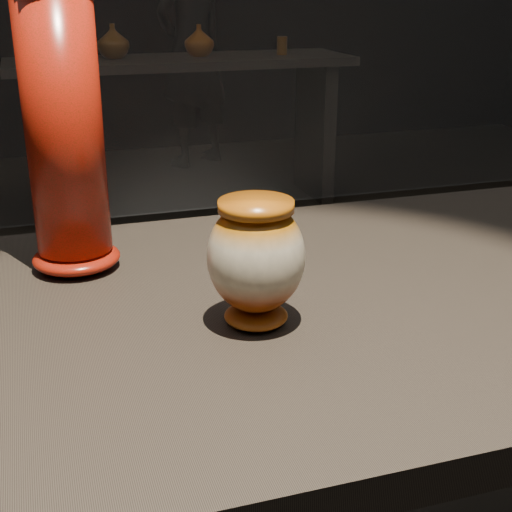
{
  "coord_description": "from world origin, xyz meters",
  "views": [
    {
      "loc": [
        -0.38,
        -0.88,
        1.33
      ],
      "look_at": [
        -0.12,
        -0.07,
        1.0
      ],
      "focal_mm": 50.0,
      "sensor_mm": 36.0,
      "label": 1
    }
  ],
  "objects_px": {
    "display_plinth": "(314,446)",
    "back_shelf": "(183,103)",
    "tall_vase": "(65,137)",
    "visitor": "(192,48)",
    "main_vase": "(256,258)"
  },
  "relations": [
    {
      "from": "display_plinth",
      "to": "back_shelf",
      "type": "distance_m",
      "value": 3.37
    },
    {
      "from": "tall_vase",
      "to": "visitor",
      "type": "xyz_separation_m",
      "value": [
        1.14,
        4.19,
        -0.25
      ]
    },
    {
      "from": "tall_vase",
      "to": "back_shelf",
      "type": "distance_m",
      "value": 3.27
    },
    {
      "from": "display_plinth",
      "to": "main_vase",
      "type": "height_order",
      "value": "main_vase"
    },
    {
      "from": "back_shelf",
      "to": "display_plinth",
      "type": "bearing_deg",
      "value": -98.66
    },
    {
      "from": "main_vase",
      "to": "visitor",
      "type": "height_order",
      "value": "visitor"
    },
    {
      "from": "display_plinth",
      "to": "back_shelf",
      "type": "bearing_deg",
      "value": 81.34
    },
    {
      "from": "main_vase",
      "to": "tall_vase",
      "type": "relative_size",
      "value": 0.39
    },
    {
      "from": "display_plinth",
      "to": "visitor",
      "type": "height_order",
      "value": "visitor"
    },
    {
      "from": "tall_vase",
      "to": "back_shelf",
      "type": "bearing_deg",
      "value": 75.01
    },
    {
      "from": "visitor",
      "to": "display_plinth",
      "type": "bearing_deg",
      "value": 49.1
    },
    {
      "from": "display_plinth",
      "to": "visitor",
      "type": "bearing_deg",
      "value": 79.5
    },
    {
      "from": "main_vase",
      "to": "tall_vase",
      "type": "height_order",
      "value": "tall_vase"
    },
    {
      "from": "main_vase",
      "to": "visitor",
      "type": "xyz_separation_m",
      "value": [
        0.93,
        4.46,
        -0.14
      ]
    },
    {
      "from": "visitor",
      "to": "back_shelf",
      "type": "bearing_deg",
      "value": 43.48
    }
  ]
}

